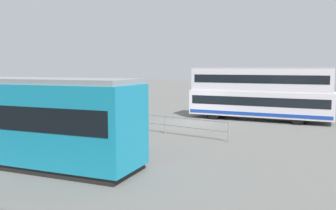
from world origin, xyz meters
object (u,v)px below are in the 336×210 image
Objects in this scene: pedestrian_crossing at (142,131)px; info_sign at (82,105)px; double_decker_bus at (260,93)px; pedestrian_near_railing at (105,118)px.

pedestrian_crossing is 7.54m from info_sign.
info_sign is (6.62, -3.55, 0.61)m from pedestrian_crossing.
double_decker_bus reaches higher than pedestrian_near_railing.
pedestrian_crossing is (-4.28, 2.84, 0.04)m from pedestrian_near_railing.
pedestrian_near_railing is 0.71× the size of info_sign.
double_decker_bus is 6.64× the size of pedestrian_near_railing.
double_decker_bus is at bearing -103.14° from pedestrian_crossing.
pedestrian_near_railing is at bearing 163.28° from info_sign.
double_decker_bus is at bearing -126.90° from pedestrian_near_railing.
info_sign is (2.34, -0.70, 0.65)m from pedestrian_near_railing.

